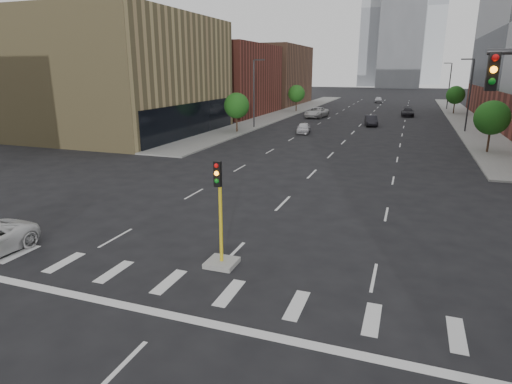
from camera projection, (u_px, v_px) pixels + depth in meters
The scene contains 21 objects.
sidewalk_left_far at pixel (290, 112), 81.27m from camera, with size 5.00×92.00×0.15m, color gray.
sidewalk_right_far at pixel (463, 117), 71.54m from camera, with size 5.00×92.00×0.15m, color gray.
building_left_mid at pixel (120, 76), 52.65m from camera, with size 20.00×24.00×14.00m, color #9A8757.
building_left_far_a at pixel (211, 80), 76.46m from camera, with size 20.00×22.00×12.00m, color brown.
building_left_far_b at pixel (259, 75), 99.85m from camera, with size 20.00×24.00×13.00m, color brown.
tower_left at pixel (388, 10), 201.50m from camera, with size 22.00×22.00×70.00m, color #B2B7BC.
tower_right at pixel (428, 8), 230.48m from camera, with size 20.00×20.00×80.00m, color #B2B7BC.
tower_mid at pixel (402, 35), 184.39m from camera, with size 18.00×18.00×44.00m, color slate.
median_traffic_signal at pixel (221, 243), 17.31m from camera, with size 1.20×1.20×4.40m.
streetlight_right_a at pixel (469, 92), 53.51m from camera, with size 1.60×0.22×9.07m.
streetlight_right_b at pixel (449, 84), 85.18m from camera, with size 1.60×0.22×9.07m.
streetlight_left at pixel (255, 91), 57.68m from camera, with size 1.60×0.22×9.07m.
tree_left_near at pixel (237, 106), 53.79m from camera, with size 3.20×3.20×4.85m.
tree_left_far at pixel (296, 94), 80.94m from camera, with size 3.20×3.20×4.85m.
tree_right_near at pixel (492, 118), 40.19m from camera, with size 3.20×3.20×4.85m.
tree_right_far at pixel (456, 95), 76.38m from camera, with size 3.20×3.20×4.85m.
car_near_left at pixel (303, 128), 53.92m from camera, with size 1.59×3.95×1.35m, color silver.
car_mid_right at pixel (371, 121), 61.15m from camera, with size 1.55×4.45×1.47m, color #232228.
car_far_left at pixel (317, 112), 71.67m from camera, with size 2.78×6.03×1.68m, color #BDBDBD.
car_deep_right at pixel (408, 112), 73.55m from camera, with size 2.04×5.02×1.46m, color black.
car_distant at pixel (378, 100), 104.03m from camera, with size 1.70×4.24×1.44m, color silver.
Camera 1 is at (6.76, -5.68, 7.75)m, focal length 30.00 mm.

